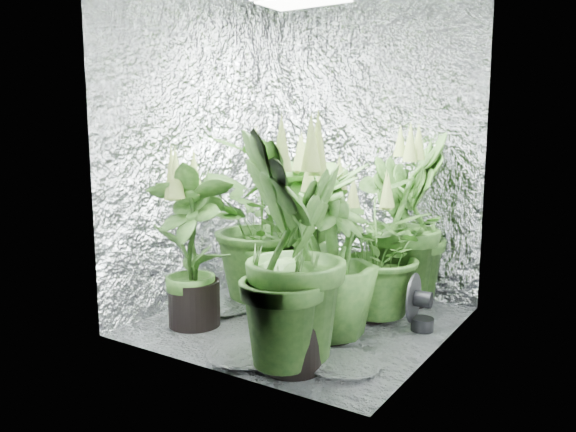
# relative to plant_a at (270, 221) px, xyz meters

# --- Properties ---
(ground) EXTENTS (1.60, 1.60, 0.00)m
(ground) POSITION_rel_plant_a_xyz_m (0.34, -0.17, -0.54)
(ground) COLOR silver
(ground) RESTS_ON ground
(walls) EXTENTS (1.62, 1.62, 2.00)m
(walls) POSITION_rel_plant_a_xyz_m (0.34, -0.17, 0.46)
(walls) COLOR silver
(walls) RESTS_ON ground
(plant_a) EXTENTS (1.15, 1.15, 1.13)m
(plant_a) POSITION_rel_plant_a_xyz_m (0.00, 0.00, 0.00)
(plant_a) COLOR black
(plant_a) RESTS_ON ground
(plant_b) EXTENTS (0.73, 0.73, 1.10)m
(plant_b) POSITION_rel_plant_a_xyz_m (0.32, -0.03, -0.03)
(plant_b) COLOR black
(plant_b) RESTS_ON ground
(plant_c) EXTENTS (0.59, 0.59, 1.16)m
(plant_c) POSITION_rel_plant_a_xyz_m (0.73, 0.47, 0.00)
(plant_c) COLOR black
(plant_c) RESTS_ON ground
(plant_d) EXTENTS (0.65, 0.65, 0.92)m
(plant_d) POSITION_rel_plant_a_xyz_m (0.17, 0.16, -0.12)
(plant_d) COLOR black
(plant_d) RESTS_ON ground
(plant_e) EXTENTS (0.88, 0.88, 0.88)m
(plant_e) POSITION_rel_plant_a_xyz_m (0.66, 0.10, -0.13)
(plant_e) COLOR black
(plant_e) RESTS_ON ground
(plant_f) EXTENTS (0.67, 0.67, 1.01)m
(plant_f) POSITION_rel_plant_a_xyz_m (-0.14, -0.56, -0.08)
(plant_f) COLOR black
(plant_f) RESTS_ON ground
(plant_g) EXTENTS (0.77, 0.77, 1.18)m
(plant_g) POSITION_rel_plant_a_xyz_m (0.65, -0.76, 0.01)
(plant_g) COLOR black
(plant_g) RESTS_ON ground
(plant_h) EXTENTS (0.72, 0.72, 1.00)m
(plant_h) POSITION_rel_plant_a_xyz_m (0.61, -0.32, -0.08)
(plant_h) COLOR black
(plant_h) RESTS_ON ground
(circulation_fan) EXTENTS (0.13, 0.28, 0.32)m
(circulation_fan) POSITION_rel_plant_a_xyz_m (0.96, 0.05, -0.40)
(circulation_fan) COLOR black
(circulation_fan) RESTS_ON ground
(plant_label) EXTENTS (0.06, 0.05, 0.09)m
(plant_label) POSITION_rel_plant_a_xyz_m (0.71, -0.79, -0.24)
(plant_label) COLOR white
(plant_label) RESTS_ON plant_g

